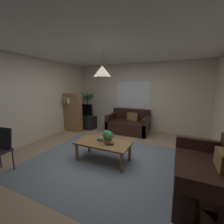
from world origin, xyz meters
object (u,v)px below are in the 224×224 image
object	(u,v)px
book_on_table_0	(100,140)
pendant_lamp	(102,71)
couch_right_side	(208,177)
tv_stand	(85,122)
book_on_table_1	(101,139)
remote_on_table_0	(110,145)
tv	(84,110)
coffee_table	(103,145)
potted_plant_on_table	(108,136)
potted_palm_corner	(88,109)
couch_under_window	(128,125)
bookshelf_corner	(73,112)

from	to	relation	value
book_on_table_0	pendant_lamp	distance (m)	1.52
couch_right_side	tv_stand	distance (m)	4.42
book_on_table_1	tv_stand	size ratio (longest dim) A/B	0.16
remote_on_table_0	tv	world-z (taller)	tv
coffee_table	tv_stand	distance (m)	2.72
book_on_table_0	remote_on_table_0	xyz separation A→B (m)	(0.31, -0.14, -0.00)
potted_plant_on_table	potted_palm_corner	bearing A→B (deg)	131.30
potted_palm_corner	pendant_lamp	distance (m)	3.44
pendant_lamp	tv_stand	bearing A→B (deg)	134.03
couch_right_side	pendant_lamp	distance (m)	2.60
couch_right_side	coffee_table	xyz separation A→B (m)	(-1.96, 0.22, 0.10)
coffee_table	potted_palm_corner	xyz separation A→B (m)	(-2.05, 2.46, 0.34)
potted_plant_on_table	tv_stand	xyz separation A→B (m)	(-2.00, 1.95, -0.35)
book_on_table_1	tv_stand	xyz separation A→B (m)	(-1.78, 1.88, -0.23)
book_on_table_0	tv	distance (m)	2.60
tv_stand	potted_palm_corner	distance (m)	0.71
tv_stand	book_on_table_0	bearing A→B (deg)	-46.79
couch_right_side	pendant_lamp	size ratio (longest dim) A/B	2.35
couch_under_window	tv	distance (m)	1.84
pendant_lamp	potted_plant_on_table	bearing A→B (deg)	-1.05
tv_stand	coffee_table	bearing A→B (deg)	-45.97
book_on_table_0	potted_palm_corner	distance (m)	3.11
couch_right_side	book_on_table_0	world-z (taller)	couch_right_side
couch_under_window	coffee_table	distance (m)	2.20
potted_plant_on_table	potted_palm_corner	world-z (taller)	potted_palm_corner
couch_right_side	remote_on_table_0	bearing A→B (deg)	-94.35
coffee_table	bookshelf_corner	bearing A→B (deg)	144.34
potted_plant_on_table	bookshelf_corner	bearing A→B (deg)	145.74
couch_right_side	bookshelf_corner	distance (m)	4.40
bookshelf_corner	potted_palm_corner	bearing A→B (deg)	88.99
book_on_table_0	tv_stand	bearing A→B (deg)	133.21
couch_under_window	potted_palm_corner	size ratio (longest dim) A/B	0.96
couch_under_window	couch_right_side	distance (m)	3.19
potted_plant_on_table	pendant_lamp	distance (m)	1.38
book_on_table_0	potted_plant_on_table	distance (m)	0.27
couch_under_window	coffee_table	size ratio (longest dim) A/B	1.21
coffee_table	tv_stand	size ratio (longest dim) A/B	1.34
coffee_table	book_on_table_0	world-z (taller)	book_on_table_0
tv_stand	bookshelf_corner	xyz separation A→B (m)	(-0.19, -0.46, 0.46)
book_on_table_1	potted_plant_on_table	world-z (taller)	potted_plant_on_table
book_on_table_1	couch_right_side	bearing A→B (deg)	-7.99
tv_stand	book_on_table_1	bearing A→B (deg)	-46.50
potted_palm_corner	pendant_lamp	xyz separation A→B (m)	(2.05, -2.46, 1.25)
couch_under_window	remote_on_table_0	size ratio (longest dim) A/B	9.12
tv_stand	couch_right_side	bearing A→B (deg)	-29.42
book_on_table_1	potted_plant_on_table	size ratio (longest dim) A/B	0.48
couch_under_window	pendant_lamp	world-z (taller)	pendant_lamp
bookshelf_corner	tv_stand	bearing A→B (deg)	68.22
couch_under_window	potted_palm_corner	distance (m)	2.00
book_on_table_0	couch_under_window	bearing A→B (deg)	90.55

